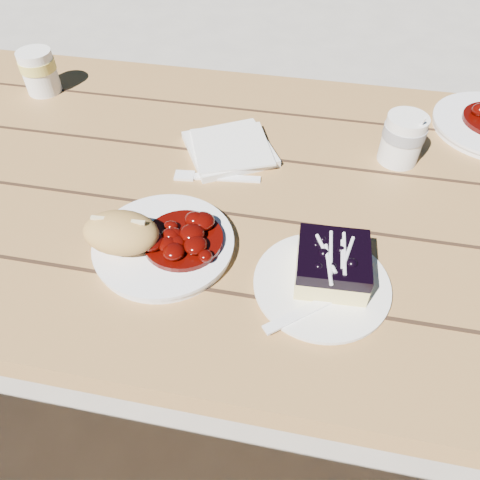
% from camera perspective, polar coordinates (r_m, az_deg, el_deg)
% --- Properties ---
extents(ground, '(60.00, 60.00, 0.00)m').
position_cam_1_polar(ground, '(1.44, 0.48, -16.63)').
color(ground, '#A7A197').
rests_on(ground, ground).
extents(picnic_table, '(2.00, 1.55, 0.75)m').
position_cam_1_polar(picnic_table, '(0.95, 0.70, -0.66)').
color(picnic_table, brown).
rests_on(picnic_table, ground).
extents(main_plate, '(0.21, 0.21, 0.02)m').
position_cam_1_polar(main_plate, '(0.73, -9.24, -0.63)').
color(main_plate, white).
rests_on(main_plate, picnic_table).
extents(goulash_stew, '(0.12, 0.12, 0.04)m').
position_cam_1_polar(goulash_stew, '(0.70, -7.08, 0.90)').
color(goulash_stew, '#410502').
rests_on(goulash_stew, main_plate).
extents(bread_roll, '(0.12, 0.08, 0.06)m').
position_cam_1_polar(bread_roll, '(0.71, -14.29, 0.88)').
color(bread_roll, '#BA8D47').
rests_on(bread_roll, main_plate).
extents(dessert_plate, '(0.19, 0.19, 0.01)m').
position_cam_1_polar(dessert_plate, '(0.68, 9.90, -5.44)').
color(dessert_plate, white).
rests_on(dessert_plate, picnic_table).
extents(blueberry_cake, '(0.10, 0.10, 0.06)m').
position_cam_1_polar(blueberry_cake, '(0.67, 11.19, -2.86)').
color(blueberry_cake, '#F9E688').
rests_on(blueberry_cake, dessert_plate).
extents(fork_dessert, '(0.14, 0.12, 0.00)m').
position_cam_1_polar(fork_dessert, '(0.64, 7.83, -8.60)').
color(fork_dessert, white).
rests_on(fork_dessert, dessert_plate).
extents(coffee_cup, '(0.07, 0.07, 0.09)m').
position_cam_1_polar(coffee_cup, '(0.92, 19.20, 11.54)').
color(coffee_cup, white).
rests_on(coffee_cup, picnic_table).
extents(napkin_stack, '(0.20, 0.20, 0.01)m').
position_cam_1_polar(napkin_stack, '(0.91, -1.29, 11.04)').
color(napkin_stack, white).
rests_on(napkin_stack, picnic_table).
extents(fork_table, '(0.16, 0.04, 0.00)m').
position_cam_1_polar(fork_table, '(0.85, -1.75, 7.60)').
color(fork_table, white).
rests_on(fork_table, picnic_table).
extents(second_cup, '(0.07, 0.07, 0.09)m').
position_cam_1_polar(second_cup, '(1.17, -23.26, 18.32)').
color(second_cup, white).
rests_on(second_cup, picnic_table).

